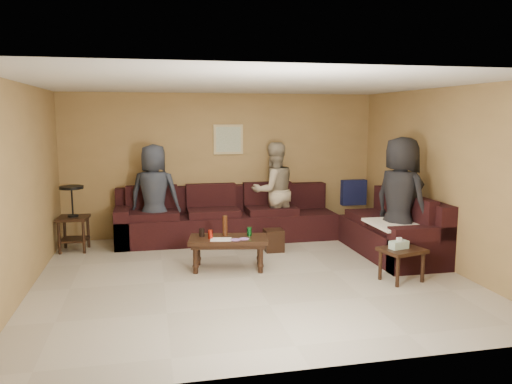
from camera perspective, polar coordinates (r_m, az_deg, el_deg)
room at (r=6.37m, az=-0.60°, el=4.71°), size 5.60×5.50×2.50m
sectional_sofa at (r=8.22m, az=2.88°, el=-3.85°), size 4.65×2.90×0.97m
coffee_table at (r=6.93m, az=-3.21°, el=-5.74°), size 1.15×0.72×0.73m
end_table_left at (r=8.32m, az=-20.18°, el=-2.70°), size 0.49×0.49×1.03m
side_table_right at (r=6.68m, az=16.28°, el=-6.65°), size 0.61×0.54×0.58m
waste_bin at (r=7.88m, az=2.04°, el=-5.53°), size 0.29×0.29×0.34m
wall_art at (r=8.82m, az=-3.19°, el=6.02°), size 0.52×0.04×0.52m
person_left at (r=8.27m, az=-11.52°, el=-0.36°), size 0.93×0.73×1.66m
person_middle at (r=8.57m, az=2.03°, el=0.13°), size 0.92×0.78×1.67m
person_right at (r=7.46m, az=16.18°, el=-0.90°), size 0.87×1.04×1.82m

